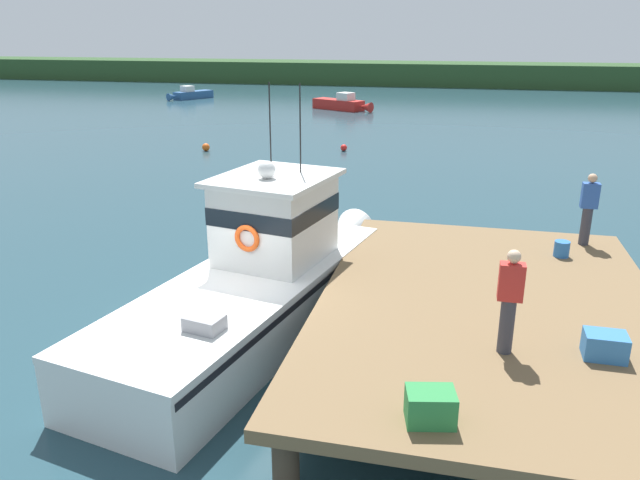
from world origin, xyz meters
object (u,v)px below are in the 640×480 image
Objects in this scene: bait_bucket at (562,249)px; moored_boat_off_the_point at (342,104)px; deckhand_further_back at (509,299)px; crate_stack_near_edge at (430,407)px; mooring_buoy_channel_marker at (344,148)px; main_fishing_boat at (262,277)px; mooring_buoy_spare_mooring at (206,147)px; crate_stack_mid_dock at (605,346)px; moored_boat_far_left at (191,94)px; deckhand_by_the_boat at (588,208)px.

bait_bucket reaches higher than moored_boat_off_the_point.
deckhand_further_back is (-1.38, -4.56, 0.69)m from bait_bucket.
crate_stack_near_edge is 24.46m from mooring_buoy_channel_marker.
crate_stack_near_edge is at bearing -50.37° from main_fishing_boat.
main_fishing_boat is 19.83m from mooring_buoy_spare_mooring.
crate_stack_mid_dock is 1.58m from deckhand_further_back.
main_fishing_boat reaches higher than moored_boat_off_the_point.
crate_stack_near_edge is at bearing -76.35° from mooring_buoy_channel_marker.
crate_stack_mid_dock is at bearing -20.29° from main_fishing_boat.
moored_boat_off_the_point is at bearing 102.83° from crate_stack_near_edge.
bait_bucket reaches higher than mooring_buoy_channel_marker.
mooring_buoy_channel_marker is (18.21, -21.48, -0.23)m from moored_boat_far_left.
crate_stack_near_edge is 25.49m from mooring_buoy_spare_mooring.
moored_boat_far_left is (-24.95, 43.18, -1.66)m from deckhand_further_back.
mooring_buoy_spare_mooring is at bearing 133.84° from bait_bucket.
moored_boat_off_the_point reaches higher than mooring_buoy_channel_marker.
mooring_buoy_channel_marker is at bearing 13.22° from mooring_buoy_spare_mooring.
moored_boat_far_left is (-23.97, 45.21, -1.02)m from crate_stack_near_edge.
crate_stack_mid_dock reaches higher than moored_boat_far_left.
moored_boat_off_the_point is 13.20× the size of mooring_buoy_spare_mooring.
mooring_buoy_channel_marker is (-5.76, 23.73, -1.25)m from crate_stack_near_edge.
crate_stack_near_edge reaches higher than moored_boat_off_the_point.
deckhand_further_back is at bearing -75.15° from moored_boat_off_the_point.
mooring_buoy_spare_mooring is at bearing 116.70° from main_fishing_boat.
deckhand_further_back reaches higher than moored_boat_off_the_point.
mooring_buoy_channel_marker is at bearing 118.30° from deckhand_by_the_boat.
deckhand_further_back is (4.65, -2.41, 1.05)m from main_fishing_boat.
main_fishing_boat reaches higher than moored_boat_far_left.
moored_boat_off_the_point is at bearing 101.66° from mooring_buoy_channel_marker.
moored_boat_far_left is 25.74m from mooring_buoy_spare_mooring.
main_fishing_boat is at bearing 152.63° from deckhand_further_back.
crate_stack_near_edge is (3.67, -4.43, 0.41)m from main_fishing_boat.
crate_stack_mid_dock is 23.08m from mooring_buoy_channel_marker.
deckhand_by_the_boat is (0.56, 5.35, 0.67)m from crate_stack_mid_dock.
mooring_buoy_spare_mooring is at bearing -63.71° from moored_boat_far_left.
moored_boat_far_left is 13.31× the size of mooring_buoy_channel_marker.
bait_bucket is at bearing -71.14° from moored_boat_off_the_point.
mooring_buoy_channel_marker is at bearing 115.34° from bait_bucket.
moored_boat_off_the_point is (-5.55, 36.04, -0.55)m from main_fishing_boat.
moored_boat_off_the_point reaches higher than moored_boat_far_left.
deckhand_by_the_boat reaches higher than crate_stack_near_edge.
deckhand_by_the_boat is 0.32× the size of moored_boat_off_the_point.
bait_bucket is 1.02× the size of mooring_buoy_channel_marker.
bait_bucket is 4.81m from deckhand_further_back.
main_fishing_boat is 16.61× the size of crate_stack_mid_dock.
bait_bucket is (6.03, 2.15, 0.36)m from main_fishing_boat.
deckhand_by_the_boat is at bearing -54.44° from moored_boat_far_left.
main_fishing_boat reaches higher than deckhand_further_back.
moored_boat_far_left is at bearing 125.56° from deckhand_by_the_boat.
moored_boat_off_the_point is 18.65m from mooring_buoy_spare_mooring.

